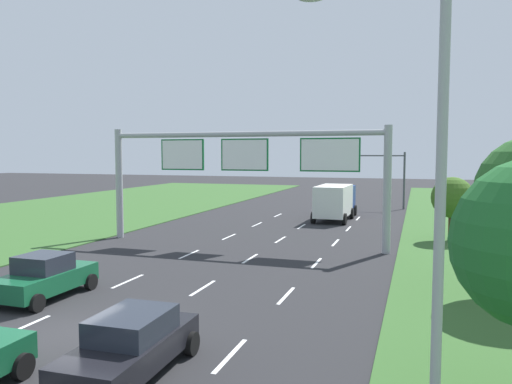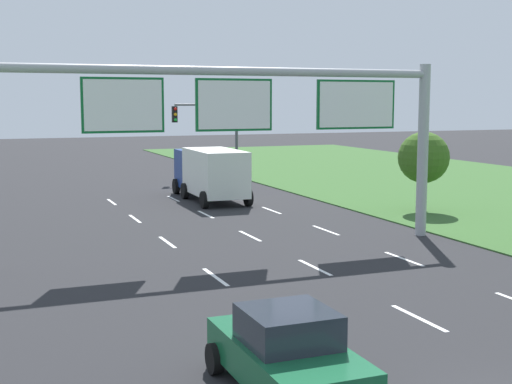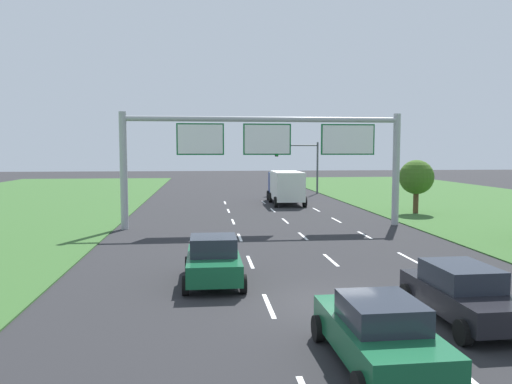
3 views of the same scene
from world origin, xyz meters
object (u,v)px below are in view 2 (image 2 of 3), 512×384
box_truck (210,172)px  sign_gantry (236,117)px  traffic_light_mast (210,125)px  car_near_red (287,353)px  roadside_tree_far (424,158)px

box_truck → sign_gantry: 14.02m
sign_gantry → traffic_light_mast: (6.48, 22.93, -1.07)m
car_near_red → sign_gantry: sign_gantry is taller
roadside_tree_far → sign_gantry: bearing=-156.5°
box_truck → sign_gantry: (-3.27, -13.22, 3.34)m
roadside_tree_far → car_near_red: bearing=-130.8°
car_near_red → roadside_tree_far: bearing=49.1°
car_near_red → roadside_tree_far: roadside_tree_far is taller
box_truck → traffic_light_mast: (3.21, 9.71, 2.27)m
car_near_red → box_truck: box_truck is taller
sign_gantry → box_truck: bearing=76.1°
sign_gantry → roadside_tree_far: sign_gantry is taller
sign_gantry → roadside_tree_far: size_ratio=4.29×
traffic_light_mast → roadside_tree_far: (5.27, -17.82, -1.15)m
car_near_red → roadside_tree_far: (15.39, 17.80, 1.90)m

